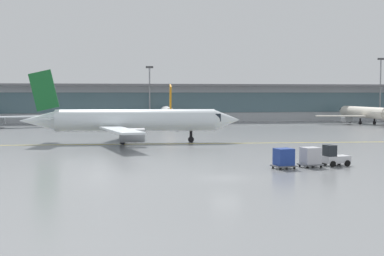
% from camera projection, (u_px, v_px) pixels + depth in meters
% --- Properties ---
extents(ground_plane, '(400.00, 400.00, 0.00)m').
position_uv_depth(ground_plane, '(226.00, 178.00, 44.80)').
color(ground_plane, gray).
extents(taxiway_centreline_stripe, '(109.83, 6.86, 0.01)m').
position_uv_depth(taxiway_centreline_stripe, '(137.00, 144.00, 75.06)').
color(taxiway_centreline_stripe, yellow).
rests_on(taxiway_centreline_stripe, ground_plane).
extents(terminal_concourse, '(177.53, 11.00, 9.60)m').
position_uv_depth(terminal_concourse, '(148.00, 103.00, 135.40)').
color(terminal_concourse, '#B2B7BC').
rests_on(terminal_concourse, ground_plane).
extents(gate_airplane_1, '(25.63, 27.59, 9.14)m').
position_uv_depth(gate_airplane_1, '(168.00, 113.00, 118.98)').
color(gate_airplane_1, white).
rests_on(gate_airplane_1, ground_plane).
extents(gate_airplane_2, '(25.04, 26.90, 8.92)m').
position_uv_depth(gate_airplane_2, '(365.00, 113.00, 125.08)').
color(gate_airplane_2, silver).
rests_on(gate_airplane_2, ground_plane).
extents(taxiing_regional_jet, '(32.11, 29.81, 10.63)m').
position_uv_depth(taxiing_regional_jet, '(133.00, 121.00, 76.78)').
color(taxiing_regional_jet, white).
rests_on(taxiing_regional_jet, ground_plane).
extents(baggage_tug, '(2.82, 2.04, 2.10)m').
position_uv_depth(baggage_tug, '(334.00, 157.00, 52.31)').
color(baggage_tug, silver).
rests_on(baggage_tug, ground_plane).
extents(cargo_dolly_lead, '(2.37, 1.98, 1.94)m').
position_uv_depth(cargo_dolly_lead, '(310.00, 156.00, 51.36)').
color(cargo_dolly_lead, '#595B60').
rests_on(cargo_dolly_lead, ground_plane).
extents(cargo_dolly_trailing, '(2.37, 1.98, 1.94)m').
position_uv_depth(cargo_dolly_trailing, '(284.00, 158.00, 50.35)').
color(cargo_dolly_trailing, '#595B60').
rests_on(cargo_dolly_trailing, ground_plane).
extents(apron_light_mast_1, '(1.80, 0.36, 13.89)m').
position_uv_depth(apron_light_mast_1, '(150.00, 92.00, 128.76)').
color(apron_light_mast_1, gray).
rests_on(apron_light_mast_1, ground_plane).
extents(apron_light_mast_2, '(1.80, 0.36, 16.50)m').
position_uv_depth(apron_light_mast_2, '(380.00, 87.00, 137.99)').
color(apron_light_mast_2, gray).
rests_on(apron_light_mast_2, ground_plane).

